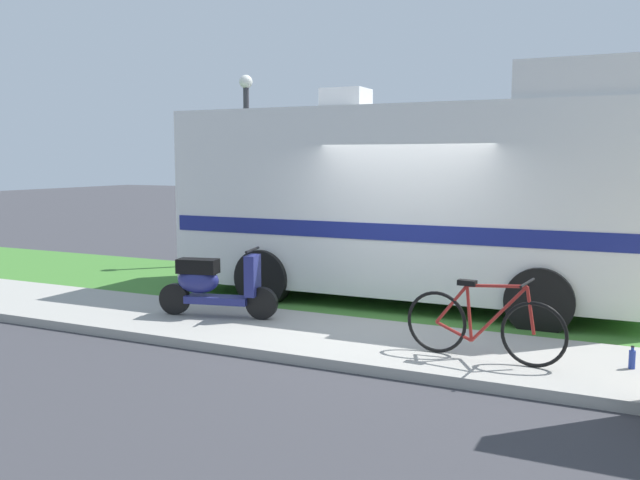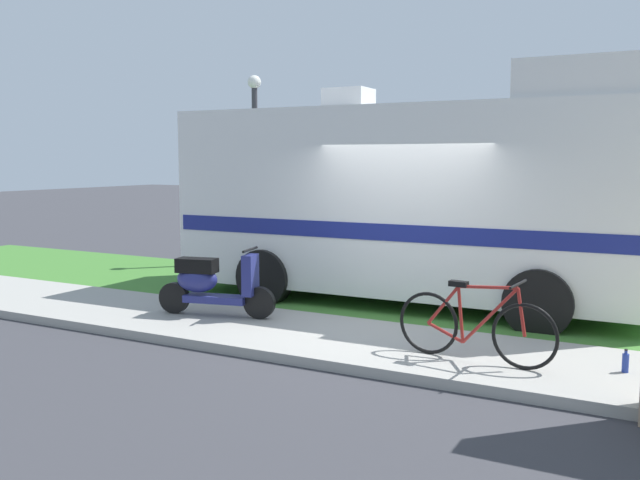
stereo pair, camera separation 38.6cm
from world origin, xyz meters
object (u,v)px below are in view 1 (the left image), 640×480
(bicycle, at_px, (483,324))
(bottle_green, at_px, (632,359))
(motorhome_rv, at_px, (414,197))
(pickup_truck_near, at_px, (353,218))
(street_lamp_post, at_px, (247,151))
(scooter, at_px, (213,284))

(bicycle, relative_size, bottle_green, 7.32)
(motorhome_rv, height_order, bicycle, motorhome_rv)
(bicycle, xyz_separation_m, bottle_green, (1.47, 0.35, -0.29))
(motorhome_rv, distance_m, bottle_green, 4.45)
(pickup_truck_near, bearing_deg, street_lamp_post, -126.76)
(pickup_truck_near, relative_size, bottle_green, 23.72)
(motorhome_rv, relative_size, pickup_truck_near, 1.24)
(street_lamp_post, bearing_deg, motorhome_rv, -25.34)
(bicycle, distance_m, bottle_green, 1.54)
(bottle_green, xyz_separation_m, street_lamp_post, (-7.61, 4.72, 2.24))
(pickup_truck_near, bearing_deg, scooter, -83.58)
(scooter, relative_size, bottle_green, 7.02)
(scooter, distance_m, pickup_truck_near, 6.76)
(motorhome_rv, xyz_separation_m, street_lamp_post, (-4.35, 2.06, 0.77))
(scooter, distance_m, street_lamp_post, 5.51)
(scooter, relative_size, street_lamp_post, 0.42)
(scooter, bearing_deg, street_lamp_post, 116.44)
(scooter, height_order, bicycle, scooter)
(motorhome_rv, height_order, bottle_green, motorhome_rv)
(bottle_green, bearing_deg, pickup_truck_near, 131.71)
(scooter, bearing_deg, motorhome_rv, 51.41)
(bicycle, distance_m, street_lamp_post, 8.20)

